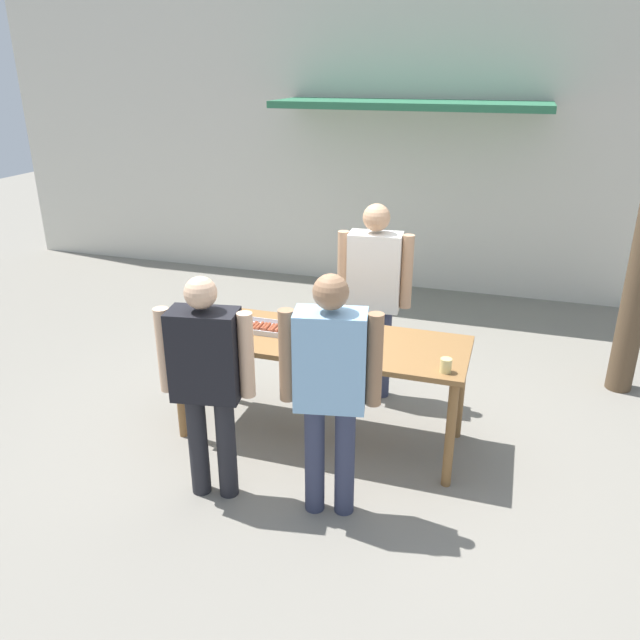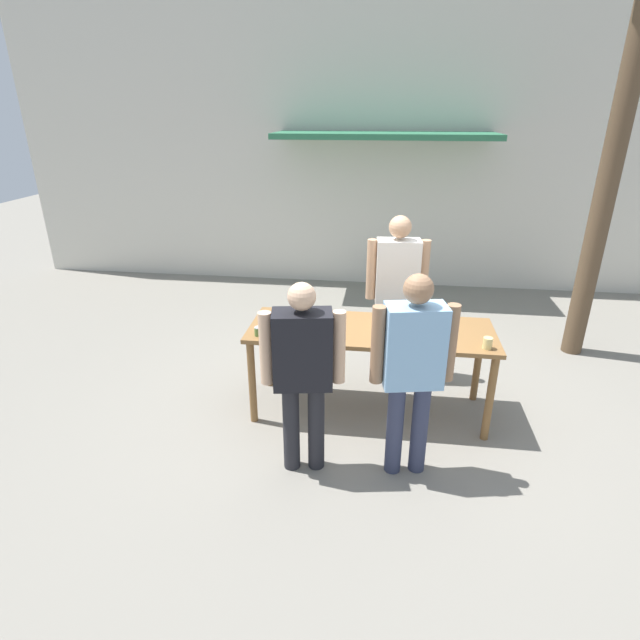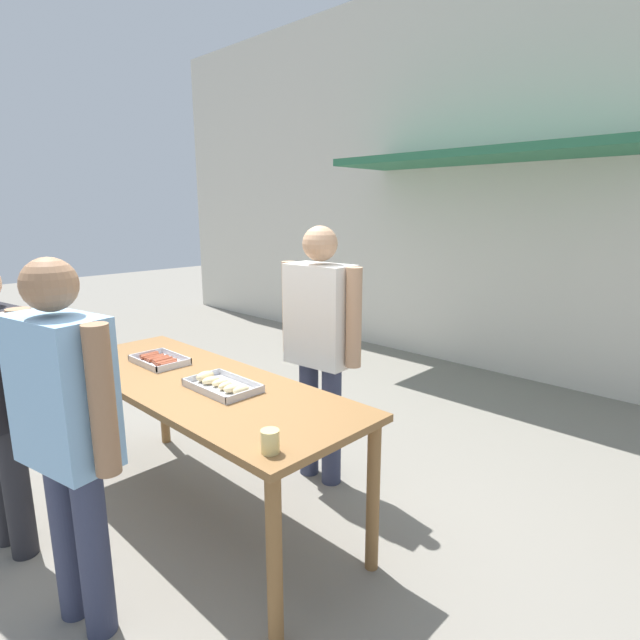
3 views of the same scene
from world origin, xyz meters
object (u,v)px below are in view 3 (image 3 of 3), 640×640
(condiment_jar_ketchup, at_px, (85,354))
(person_customer_with_cup, at_px, (66,421))
(food_tray_buns, at_px, (222,385))
(person_server_behind_table, at_px, (320,334))
(condiment_jar_mustard, at_px, (80,351))
(beer_cup, at_px, (270,441))
(food_tray_sausages, at_px, (160,361))

(condiment_jar_ketchup, bearing_deg, person_customer_with_cup, -24.36)
(food_tray_buns, relative_size, person_customer_with_cup, 0.25)
(food_tray_buns, relative_size, person_server_behind_table, 0.24)
(condiment_jar_mustard, height_order, condiment_jar_ketchup, same)
(beer_cup, xyz_separation_m, person_customer_with_cup, (-0.65, -0.57, 0.07))
(beer_cup, bearing_deg, condiment_jar_mustard, -179.90)
(person_server_behind_table, bearing_deg, condiment_jar_mustard, -142.91)
(food_tray_buns, distance_m, person_customer_with_cup, 0.89)
(condiment_jar_ketchup, xyz_separation_m, person_server_behind_table, (1.13, 1.11, 0.13))
(condiment_jar_mustard, bearing_deg, food_tray_sausages, 31.05)
(condiment_jar_ketchup, bearing_deg, person_server_behind_table, 44.50)
(person_server_behind_table, relative_size, person_customer_with_cup, 1.05)
(condiment_jar_ketchup, xyz_separation_m, beer_cup, (1.89, 0.01, 0.01))
(beer_cup, height_order, person_customer_with_cup, person_customer_with_cup)
(food_tray_sausages, bearing_deg, food_tray_buns, -0.18)
(condiment_jar_ketchup, xyz_separation_m, person_customer_with_cup, (1.24, -0.56, 0.08))
(condiment_jar_ketchup, relative_size, beer_cup, 0.83)
(food_tray_sausages, xyz_separation_m, condiment_jar_mustard, (-0.52, -0.31, 0.03))
(condiment_jar_mustard, height_order, person_customer_with_cup, person_customer_with_cup)
(beer_cup, bearing_deg, food_tray_sausages, 168.21)
(food_tray_sausages, bearing_deg, person_customer_with_cup, -46.94)
(food_tray_sausages, relative_size, food_tray_buns, 0.88)
(condiment_jar_mustard, xyz_separation_m, condiment_jar_ketchup, (0.10, -0.01, 0.00))
(condiment_jar_ketchup, bearing_deg, beer_cup, 0.30)
(person_server_behind_table, bearing_deg, beer_cup, -60.06)
(condiment_jar_mustard, distance_m, person_customer_with_cup, 1.46)
(food_tray_buns, relative_size, beer_cup, 4.32)
(food_tray_buns, relative_size, condiment_jar_mustard, 5.20)
(person_server_behind_table, distance_m, person_customer_with_cup, 1.67)
(condiment_jar_mustard, relative_size, person_customer_with_cup, 0.05)
(beer_cup, bearing_deg, food_tray_buns, 158.50)
(condiment_jar_mustard, bearing_deg, condiment_jar_ketchup, -3.61)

